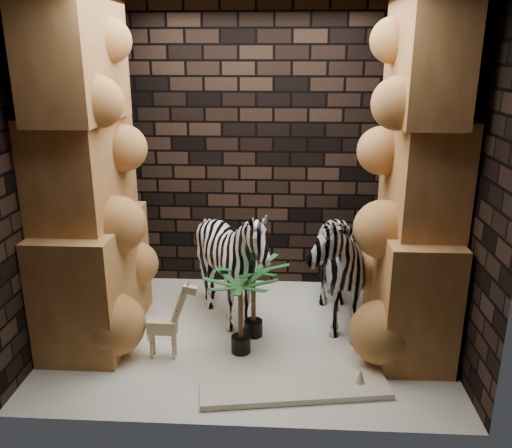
# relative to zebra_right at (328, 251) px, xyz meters

# --- Properties ---
(floor) EXTENTS (3.50, 3.50, 0.00)m
(floor) POSITION_rel_zebra_right_xyz_m (-0.73, -0.34, -0.72)
(floor) COLOR silver
(floor) RESTS_ON ground
(wall_back) EXTENTS (3.50, 0.00, 3.50)m
(wall_back) POSITION_rel_zebra_right_xyz_m (-0.73, 0.91, 0.78)
(wall_back) COLOR black
(wall_back) RESTS_ON ground
(wall_front) EXTENTS (3.50, 0.00, 3.50)m
(wall_front) POSITION_rel_zebra_right_xyz_m (-0.73, -1.59, 0.78)
(wall_front) COLOR black
(wall_front) RESTS_ON ground
(wall_left) EXTENTS (0.00, 3.00, 3.00)m
(wall_left) POSITION_rel_zebra_right_xyz_m (-2.48, -0.34, 0.78)
(wall_left) COLOR black
(wall_left) RESTS_ON ground
(wall_right) EXTENTS (0.00, 3.00, 3.00)m
(wall_right) POSITION_rel_zebra_right_xyz_m (1.02, -0.34, 0.78)
(wall_right) COLOR black
(wall_right) RESTS_ON ground
(rock_pillar_left) EXTENTS (0.68, 1.30, 3.00)m
(rock_pillar_left) POSITION_rel_zebra_right_xyz_m (-2.13, -0.34, 0.78)
(rock_pillar_left) COLOR tan
(rock_pillar_left) RESTS_ON floor
(rock_pillar_right) EXTENTS (0.58, 1.25, 3.00)m
(rock_pillar_right) POSITION_rel_zebra_right_xyz_m (0.69, -0.34, 0.78)
(rock_pillar_right) COLOR tan
(rock_pillar_right) RESTS_ON floor
(zebra_right) EXTENTS (0.82, 1.30, 1.45)m
(zebra_right) POSITION_rel_zebra_right_xyz_m (0.00, 0.00, 0.00)
(zebra_right) COLOR white
(zebra_right) RESTS_ON floor
(zebra_left) EXTENTS (1.24, 1.43, 1.14)m
(zebra_left) POSITION_rel_zebra_right_xyz_m (-0.89, -0.13, -0.16)
(zebra_left) COLOR white
(zebra_left) RESTS_ON floor
(giraffe_toy) EXTENTS (0.38, 0.14, 0.74)m
(giraffe_toy) POSITION_rel_zebra_right_xyz_m (-1.43, -0.73, -0.36)
(giraffe_toy) COLOR beige
(giraffe_toy) RESTS_ON floor
(palm_front) EXTENTS (0.36, 0.36, 0.74)m
(palm_front) POSITION_rel_zebra_right_xyz_m (-0.68, -0.32, -0.35)
(palm_front) COLOR #0D4615
(palm_front) RESTS_ON floor
(palm_back) EXTENTS (0.36, 0.36, 0.72)m
(palm_back) POSITION_rel_zebra_right_xyz_m (-0.77, -0.62, -0.36)
(palm_back) COLOR #0D4615
(palm_back) RESTS_ON floor
(surfboard) EXTENTS (1.50, 0.58, 0.05)m
(surfboard) POSITION_rel_zebra_right_xyz_m (-0.31, -1.17, -0.70)
(surfboard) COLOR beige
(surfboard) RESTS_ON floor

